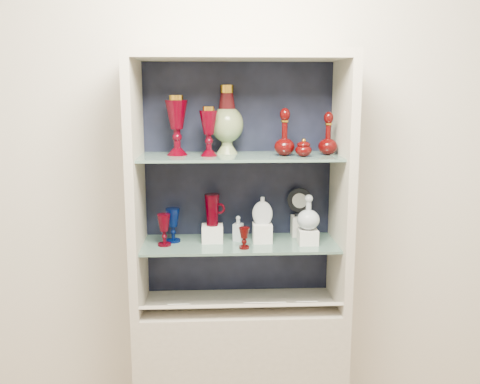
{
  "coord_description": "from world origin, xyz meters",
  "views": [
    {
      "loc": [
        -0.12,
        -0.91,
        1.78
      ],
      "look_at": [
        0.0,
        1.53,
        1.3
      ],
      "focal_mm": 40.0,
      "sensor_mm": 36.0,
      "label": 1
    }
  ],
  "objects_px": {
    "ruby_goblet_tall": "(164,230)",
    "ruby_goblet_small": "(244,238)",
    "pedestal_lamp_right": "(209,131)",
    "cameo_medallion": "(300,202)",
    "flat_flask": "(262,210)",
    "ruby_decanter_b": "(328,132)",
    "pedestal_lamp_left": "(177,125)",
    "lidded_bowl": "(304,147)",
    "cobalt_goblet": "(173,225)",
    "ruby_pitcher": "(212,210)",
    "clear_square_bottle": "(238,228)",
    "enamel_urn": "(227,120)",
    "clear_round_decanter": "(308,213)",
    "ruby_decanter_a": "(285,129)"
  },
  "relations": [
    {
      "from": "ruby_goblet_tall",
      "to": "clear_square_bottle",
      "type": "distance_m",
      "value": 0.36
    },
    {
      "from": "ruby_goblet_small",
      "to": "cameo_medallion",
      "type": "height_order",
      "value": "cameo_medallion"
    },
    {
      "from": "pedestal_lamp_right",
      "to": "flat_flask",
      "type": "xyz_separation_m",
      "value": [
        0.25,
        0.02,
        -0.37
      ]
    },
    {
      "from": "lidded_bowl",
      "to": "ruby_pitcher",
      "type": "bearing_deg",
      "value": 167.97
    },
    {
      "from": "ruby_pitcher",
      "to": "ruby_goblet_small",
      "type": "bearing_deg",
      "value": -28.12
    },
    {
      "from": "ruby_pitcher",
      "to": "cameo_medallion",
      "type": "height_order",
      "value": "cameo_medallion"
    },
    {
      "from": "enamel_urn",
      "to": "cobalt_goblet",
      "type": "height_order",
      "value": "enamel_urn"
    },
    {
      "from": "clear_round_decanter",
      "to": "flat_flask",
      "type": "bearing_deg",
      "value": 168.66
    },
    {
      "from": "ruby_pitcher",
      "to": "clear_square_bottle",
      "type": "relative_size",
      "value": 1.23
    },
    {
      "from": "ruby_decanter_b",
      "to": "ruby_goblet_small",
      "type": "height_order",
      "value": "ruby_decanter_b"
    },
    {
      "from": "lidded_bowl",
      "to": "ruby_goblet_small",
      "type": "height_order",
      "value": "lidded_bowl"
    },
    {
      "from": "ruby_pitcher",
      "to": "cameo_medallion",
      "type": "relative_size",
      "value": 1.04
    },
    {
      "from": "pedestal_lamp_right",
      "to": "cameo_medallion",
      "type": "bearing_deg",
      "value": 15.73
    },
    {
      "from": "ruby_decanter_a",
      "to": "enamel_urn",
      "type": "bearing_deg",
      "value": 158.59
    },
    {
      "from": "pedestal_lamp_left",
      "to": "flat_flask",
      "type": "bearing_deg",
      "value": -1.99
    },
    {
      "from": "flat_flask",
      "to": "ruby_decanter_b",
      "type": "bearing_deg",
      "value": 7.59
    },
    {
      "from": "pedestal_lamp_right",
      "to": "ruby_decanter_a",
      "type": "bearing_deg",
      "value": -1.65
    },
    {
      "from": "clear_round_decanter",
      "to": "pedestal_lamp_right",
      "type": "bearing_deg",
      "value": 177.45
    },
    {
      "from": "ruby_goblet_small",
      "to": "ruby_goblet_tall",
      "type": "bearing_deg",
      "value": 170.0
    },
    {
      "from": "ruby_goblet_small",
      "to": "clear_round_decanter",
      "type": "distance_m",
      "value": 0.33
    },
    {
      "from": "enamel_urn",
      "to": "clear_round_decanter",
      "type": "bearing_deg",
      "value": -16.65
    },
    {
      "from": "cobalt_goblet",
      "to": "ruby_goblet_small",
      "type": "xyz_separation_m",
      "value": [
        0.33,
        -0.13,
        -0.03
      ]
    },
    {
      "from": "ruby_decanter_a",
      "to": "cobalt_goblet",
      "type": "distance_m",
      "value": 0.7
    },
    {
      "from": "lidded_bowl",
      "to": "ruby_goblet_small",
      "type": "relative_size",
      "value": 0.86
    },
    {
      "from": "ruby_goblet_small",
      "to": "clear_round_decanter",
      "type": "height_order",
      "value": "clear_round_decanter"
    },
    {
      "from": "pedestal_lamp_left",
      "to": "lidded_bowl",
      "type": "xyz_separation_m",
      "value": [
        0.57,
        -0.08,
        -0.09
      ]
    },
    {
      "from": "ruby_pitcher",
      "to": "cameo_medallion",
      "type": "distance_m",
      "value": 0.44
    },
    {
      "from": "pedestal_lamp_right",
      "to": "cameo_medallion",
      "type": "xyz_separation_m",
      "value": [
        0.45,
        0.13,
        -0.36
      ]
    },
    {
      "from": "lidded_bowl",
      "to": "clear_round_decanter",
      "type": "xyz_separation_m",
      "value": [
        0.03,
        0.03,
        -0.31
      ]
    },
    {
      "from": "pedestal_lamp_left",
      "to": "enamel_urn",
      "type": "bearing_deg",
      "value": 13.68
    },
    {
      "from": "clear_round_decanter",
      "to": "cameo_medallion",
      "type": "bearing_deg",
      "value": 96.57
    },
    {
      "from": "ruby_pitcher",
      "to": "flat_flask",
      "type": "distance_m",
      "value": 0.24
    },
    {
      "from": "ruby_decanter_b",
      "to": "ruby_goblet_tall",
      "type": "relative_size",
      "value": 1.41
    },
    {
      "from": "flat_flask",
      "to": "lidded_bowl",
      "type": "bearing_deg",
      "value": -11.79
    },
    {
      "from": "lidded_bowl",
      "to": "ruby_pitcher",
      "type": "height_order",
      "value": "lidded_bowl"
    },
    {
      "from": "cobalt_goblet",
      "to": "clear_round_decanter",
      "type": "distance_m",
      "value": 0.65
    },
    {
      "from": "lidded_bowl",
      "to": "flat_flask",
      "type": "distance_m",
      "value": 0.36
    },
    {
      "from": "clear_square_bottle",
      "to": "cameo_medallion",
      "type": "bearing_deg",
      "value": 13.92
    },
    {
      "from": "pedestal_lamp_left",
      "to": "cobalt_goblet",
      "type": "distance_m",
      "value": 0.48
    },
    {
      "from": "cobalt_goblet",
      "to": "ruby_decanter_a",
      "type": "bearing_deg",
      "value": -6.3
    },
    {
      "from": "pedestal_lamp_left",
      "to": "enamel_urn",
      "type": "xyz_separation_m",
      "value": [
        0.23,
        0.06,
        0.02
      ]
    },
    {
      "from": "ruby_decanter_b",
      "to": "clear_square_bottle",
      "type": "height_order",
      "value": "ruby_decanter_b"
    },
    {
      "from": "pedestal_lamp_right",
      "to": "ruby_goblet_tall",
      "type": "distance_m",
      "value": 0.5
    },
    {
      "from": "cobalt_goblet",
      "to": "cameo_medallion",
      "type": "distance_m",
      "value": 0.63
    },
    {
      "from": "ruby_goblet_tall",
      "to": "ruby_pitcher",
      "type": "distance_m",
      "value": 0.25
    },
    {
      "from": "pedestal_lamp_left",
      "to": "pedestal_lamp_right",
      "type": "xyz_separation_m",
      "value": [
        0.15,
        -0.04,
        -0.02
      ]
    },
    {
      "from": "pedestal_lamp_right",
      "to": "ruby_decanter_b",
      "type": "height_order",
      "value": "pedestal_lamp_right"
    },
    {
      "from": "ruby_goblet_tall",
      "to": "ruby_goblet_small",
      "type": "bearing_deg",
      "value": -10.0
    },
    {
      "from": "pedestal_lamp_left",
      "to": "clear_round_decanter",
      "type": "xyz_separation_m",
      "value": [
        0.61,
        -0.06,
        -0.41
      ]
    },
    {
      "from": "ruby_decanter_b",
      "to": "ruby_goblet_small",
      "type": "distance_m",
      "value": 0.62
    }
  ]
}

